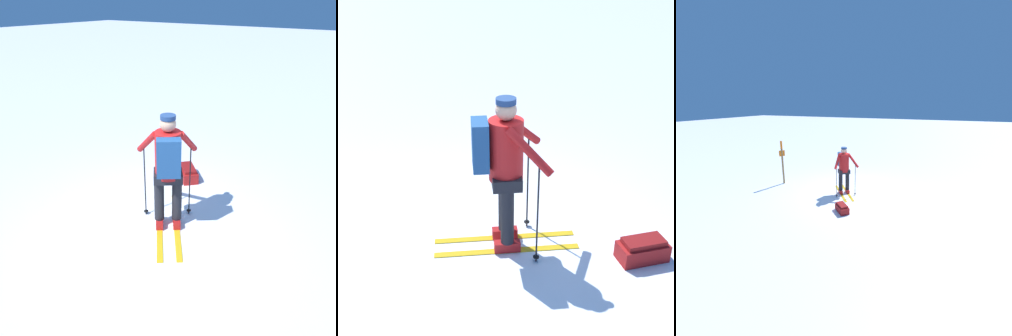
{
  "view_description": "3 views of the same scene",
  "coord_description": "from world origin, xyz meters",
  "views": [
    {
      "loc": [
        2.53,
        -3.25,
        3.18
      ],
      "look_at": [
        0.12,
        0.16,
        1.01
      ],
      "focal_mm": 35.0,
      "sensor_mm": 36.0,
      "label": 1
    },
    {
      "loc": [
        4.0,
        2.46,
        3.32
      ],
      "look_at": [
        0.12,
        0.16,
        1.01
      ],
      "focal_mm": 50.0,
      "sensor_mm": 36.0,
      "label": 2
    },
    {
      "loc": [
        -3.0,
        7.62,
        3.4
      ],
      "look_at": [
        0.12,
        0.16,
        1.01
      ],
      "focal_mm": 24.0,
      "sensor_mm": 36.0,
      "label": 3
    }
  ],
  "objects": [
    {
      "name": "trail_marker",
      "position": [
        2.94,
        0.16,
        1.1
      ],
      "size": [
        0.15,
        0.22,
        1.85
      ],
      "color": "olive",
      "rests_on": "ground_plane"
    },
    {
      "name": "skier",
      "position": [
        0.14,
        0.14,
        1.06
      ],
      "size": [
        1.29,
        1.56,
        1.81
      ],
      "color": "gold",
      "rests_on": "ground_plane"
    },
    {
      "name": "dropped_backpack",
      "position": [
        -0.42,
        1.62,
        0.13
      ],
      "size": [
        0.59,
        0.59,
        0.27
      ],
      "color": "maroon",
      "rests_on": "ground_plane"
    },
    {
      "name": "ground_plane",
      "position": [
        0.0,
        0.0,
        0.0
      ],
      "size": [
        80.0,
        80.0,
        0.0
      ],
      "primitive_type": "plane",
      "color": "white"
    }
  ]
}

